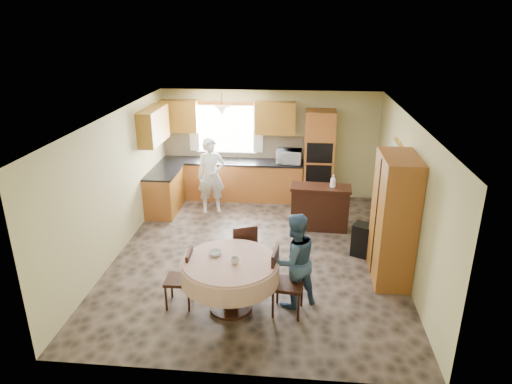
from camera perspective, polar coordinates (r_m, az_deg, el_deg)
The scene contains 36 objects.
floor at distance 8.35m, azimuth 0.12°, elevation -7.75°, with size 5.00×6.00×0.01m, color brown.
ceiling at distance 7.48m, azimuth 0.14°, elevation 9.30°, with size 5.00×6.00×0.01m, color white.
wall_back at distance 10.68m, azimuth 1.64°, elevation 5.97°, with size 5.00×0.02×2.50m, color tan.
wall_front at distance 5.15m, azimuth -3.04°, elevation -11.51°, with size 5.00×0.02×2.50m, color tan.
wall_left at distance 8.42m, azimuth -17.07°, elevation 0.86°, with size 0.02×6.00×2.50m, color tan.
wall_right at distance 8.01m, azimuth 18.24°, elevation -0.31°, with size 0.02×6.00×2.50m, color tan.
window at distance 10.68m, azimuth -3.76°, elevation 7.88°, with size 1.40×0.03×1.10m, color white.
curtain_left at distance 10.77m, azimuth -7.79°, elevation 8.11°, with size 0.22×0.02×1.15m, color white.
curtain_right at distance 10.53m, azimuth 0.26°, elevation 8.01°, with size 0.22×0.02×1.15m, color white.
base_cab_back at distance 10.72m, azimuth -3.06°, elevation 1.48°, with size 3.30×0.60×0.88m, color #BA6231.
counter_back at distance 10.58m, azimuth -3.10°, elevation 3.83°, with size 3.30×0.64×0.04m, color black.
base_cab_left at distance 10.18m, azimuth -11.33°, elevation 0.01°, with size 0.60×1.20×0.88m, color #BA6231.
counter_left at distance 10.03m, azimuth -11.52°, elevation 2.46°, with size 0.64×1.20×0.04m, color black.
backsplash at distance 10.77m, azimuth -2.91°, elevation 5.70°, with size 3.30×0.02×0.55m, color #CEB691.
wall_cab_left at distance 10.70m, azimuth -9.56°, elevation 9.35°, with size 0.85×0.33×0.72m, color #A37028.
wall_cab_right at distance 10.36m, azimuth 2.45°, elevation 9.24°, with size 0.90×0.33×0.72m, color #A37028.
wall_cab_side at distance 9.81m, azimuth -12.70°, elevation 8.08°, with size 0.33×1.20×0.72m, color #A37028.
oven_tower at distance 10.42m, azimuth 7.85°, elevation 4.31°, with size 0.66×0.62×2.12m, color #BA6231.
oven_upper at distance 10.06m, azimuth 7.96°, elevation 4.84°, with size 0.56×0.01×0.45m, color black.
oven_lower at distance 10.21m, azimuth 7.82°, elevation 2.14°, with size 0.56×0.01×0.45m, color black.
pendant at distance 10.11m, azimuth -4.26°, elevation 10.13°, with size 0.36×0.36×0.18m, color beige.
sideboard at distance 9.25m, azimuth 7.98°, elevation -2.07°, with size 1.18×0.49×0.85m, color #33160E.
space_heater at distance 8.39m, azimuth 13.49°, elevation -5.91°, with size 0.44×0.30×0.60m, color black.
cupboard at distance 7.53m, azimuth 16.82°, elevation -3.25°, with size 0.54×1.09×2.07m, color #BA6231.
dining_table at distance 6.61m, azimuth -3.25°, elevation -9.86°, with size 1.41×1.41×0.80m.
chair_left at distance 6.84m, azimuth -9.03°, elevation -10.25°, with size 0.40×0.40×0.90m.
chair_back at distance 7.41m, azimuth -1.54°, elevation -7.06°, with size 0.54×0.54×0.96m.
chair_right at distance 6.60m, azimuth 3.34°, elevation -10.76°, with size 0.48×0.48×0.98m.
framed_picture at distance 8.68m, azimuth 17.19°, elevation 4.69°, with size 0.06×0.56×0.46m.
microwave at distance 10.37m, azimuth 4.14°, elevation 4.46°, with size 0.56×0.38×0.31m, color silver.
person_sink at distance 9.88m, azimuth -5.63°, elevation 2.03°, with size 0.60×0.40×1.65m, color silver.
person_dining at distance 6.68m, azimuth 4.78°, elevation -8.55°, with size 0.71×0.55×1.46m, color #375378.
bowl_sideboard at distance 9.08m, azimuth 6.65°, elevation 0.60°, with size 0.23×0.23×0.06m, color #B2B2B2.
bottle_sideboard at distance 9.06m, azimuth 9.60°, elevation 1.22°, with size 0.12×0.12×0.30m, color silver.
cup_table at distance 6.41m, azimuth -2.66°, elevation -8.58°, with size 0.12×0.12×0.10m, color #B2B2B2.
bowl_table at distance 6.66m, azimuth -5.10°, elevation -7.65°, with size 0.19×0.19×0.06m, color #B2B2B2.
Camera 1 is at (0.68, -7.29, 4.01)m, focal length 32.00 mm.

